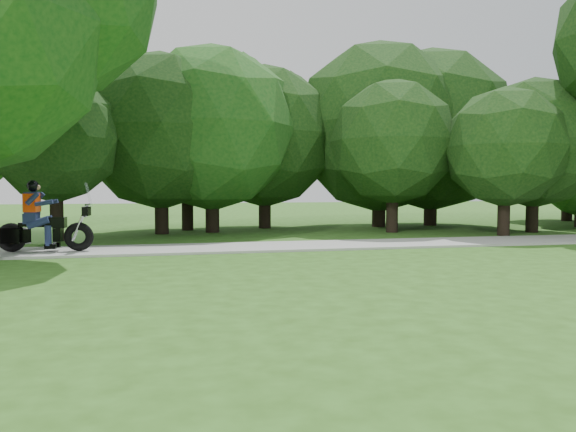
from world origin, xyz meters
name	(u,v)px	position (x,y,z in m)	size (l,w,h in m)	color
walkway	(389,244)	(0.00, 8.00, 0.03)	(60.00, 2.20, 0.06)	#9C9C97
tree_line	(375,135)	(2.11, 14.30, 3.68)	(40.12, 12.37, 7.74)	black
touring_motorcycle	(39,226)	(-9.16, 7.91, 0.69)	(2.28, 0.79, 1.73)	black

